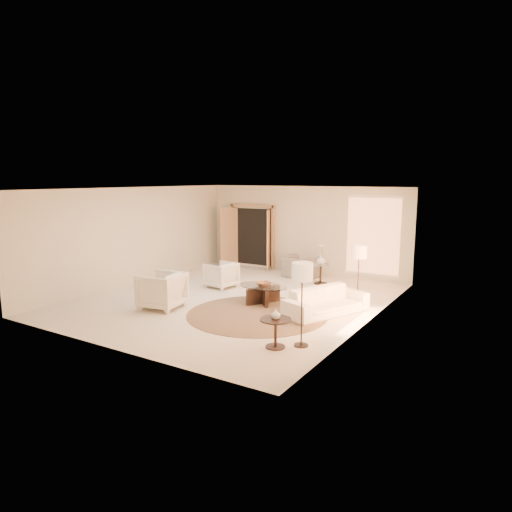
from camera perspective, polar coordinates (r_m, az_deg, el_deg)
The scene contains 18 objects.
room at distance 11.44m, azimuth -2.76°, elevation 1.36°, with size 7.04×8.04×2.83m.
windows_right at distance 10.03m, azimuth 14.07°, elevation -0.40°, with size 0.10×6.40×2.40m, color #F9A163, non-canonical shape.
window_back_corner at distance 14.00m, azimuth 14.40°, elevation 2.42°, with size 1.70×0.10×2.40m, color #F9A163, non-canonical shape.
curtains_right at distance 10.90m, azimuth 15.26°, elevation 0.09°, with size 0.06×5.20×2.60m, color #C9BA8C, non-canonical shape.
french_doors at distance 15.68m, azimuth -0.60°, elevation 2.44°, with size 1.95×0.66×2.16m.
area_rug at distance 10.46m, azimuth 0.14°, elevation -7.26°, with size 3.21×3.21×0.01m, color #3D291B.
sofa at distance 10.52m, azimuth 8.76°, elevation -5.61°, with size 2.04×0.80×0.60m, color white.
armchair_left at distance 12.93m, azimuth -4.41°, elevation -2.22°, with size 0.76×0.71×0.78m, color white.
armchair_right at distance 11.05m, azimuth -11.69°, elevation -4.03°, with size 0.92×0.86×0.94m, color white.
accent_chair at distance 14.20m, azimuth 5.53°, elevation -0.93°, with size 1.01×0.66×0.89m, color gray.
coffee_table at distance 11.25m, azimuth 0.92°, elevation -4.55°, with size 1.37×1.37×0.45m.
end_table at distance 8.40m, azimuth 2.45°, elevation -8.96°, with size 0.58×0.58×0.55m.
side_table at distance 13.44m, azimuth 8.08°, elevation -1.97°, with size 0.51×0.51×0.59m.
floor_lamp_near at distance 11.05m, azimuth 12.76°, elevation 0.17°, with size 0.36×0.36×1.49m.
floor_lamp_far at distance 8.25m, azimuth 5.81°, elevation -2.43°, with size 0.38×0.38×1.57m.
bowl at distance 11.20m, azimuth 0.92°, elevation -3.50°, with size 0.36×0.36×0.09m, color brown.
end_vase at distance 8.32m, azimuth 2.46°, elevation -7.27°, with size 0.17×0.17×0.18m, color silver.
side_vase at distance 13.37m, azimuth 8.11°, elevation -0.46°, with size 0.25×0.25×0.26m, color silver.
Camera 1 is at (6.40, -9.33, 3.07)m, focal length 32.00 mm.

